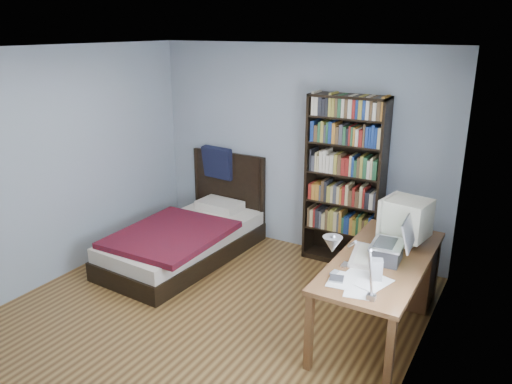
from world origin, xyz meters
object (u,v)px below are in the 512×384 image
(desk, at_px, (395,268))
(speaker, at_px, (377,270))
(laptop, at_px, (389,250))
(desk_lamp, at_px, (340,251))
(soda_can, at_px, (379,242))
(crt_monitor, at_px, (405,219))
(bookshelf, at_px, (345,182))
(bed, at_px, (188,236))
(keyboard, at_px, (363,256))

(desk, distance_m, speaker, 0.99)
(desk, distance_m, laptop, 0.69)
(desk_lamp, height_order, soda_can, desk_lamp)
(desk, height_order, laptop, laptop)
(crt_monitor, bearing_deg, laptop, -91.27)
(laptop, height_order, speaker, laptop)
(desk, height_order, bookshelf, bookshelf)
(bed, bearing_deg, desk_lamp, -31.66)
(speaker, height_order, soda_can, speaker)
(speaker, bearing_deg, desk_lamp, -114.67)
(crt_monitor, bearing_deg, bed, -179.79)
(laptop, relative_size, speaker, 2.34)
(laptop, bearing_deg, keyboard, -173.10)
(desk, bearing_deg, desk_lamp, -89.96)
(soda_can, relative_size, bookshelf, 0.07)
(desk_lamp, distance_m, speaker, 0.84)
(desk, bearing_deg, bookshelf, 138.86)
(crt_monitor, bearing_deg, desk_lamp, -92.73)
(desk_lamp, height_order, bed, desk_lamp)
(crt_monitor, xyz_separation_m, bed, (-2.55, -0.01, -0.73))
(desk, distance_m, keyboard, 0.67)
(keyboard, distance_m, bookshelf, 1.46)
(speaker, bearing_deg, crt_monitor, 70.19)
(crt_monitor, bearing_deg, bookshelf, 138.14)
(soda_can, bearing_deg, desk, 73.20)
(soda_can, bearing_deg, desk_lamp, -86.00)
(crt_monitor, relative_size, laptop, 1.07)
(crt_monitor, xyz_separation_m, speaker, (-0.01, -0.82, -0.16))
(desk, bearing_deg, crt_monitor, -48.76)
(desk, relative_size, bookshelf, 0.89)
(desk_lamp, xyz_separation_m, keyboard, (-0.16, 1.06, -0.51))
(desk, distance_m, desk_lamp, 1.83)
(soda_can, bearing_deg, keyboard, -103.57)
(bookshelf, height_order, bed, bookshelf)
(crt_monitor, relative_size, soda_can, 3.47)
(bed, bearing_deg, keyboard, -11.45)
(desk, xyz_separation_m, laptop, (0.06, -0.54, 0.42))
(speaker, height_order, bookshelf, bookshelf)
(keyboard, height_order, bookshelf, bookshelf)
(laptop, bearing_deg, desk, 96.84)
(desk, xyz_separation_m, soda_can, (-0.09, -0.30, 0.37))
(laptop, distance_m, keyboard, 0.24)
(speaker, relative_size, bed, 0.08)
(bookshelf, bearing_deg, desk, -41.14)
(keyboard, height_order, soda_can, soda_can)
(soda_can, bearing_deg, laptop, -56.61)
(desk, xyz_separation_m, bed, (-2.48, -0.09, -0.17))
(desk_lamp, bearing_deg, laptop, 86.66)
(crt_monitor, height_order, soda_can, crt_monitor)
(desk_lamp, distance_m, keyboard, 1.19)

